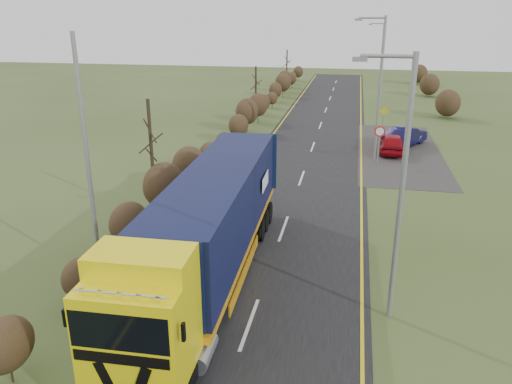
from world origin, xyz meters
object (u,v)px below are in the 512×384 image
object	(u,v)px
lorry	(210,225)
car_blue_sedan	(405,136)
car_red_hatchback	(392,143)
streetlight_near	(399,183)
speed_sign	(379,137)

from	to	relation	value
lorry	car_blue_sedan	size ratio (longest dim) A/B	3.38
car_blue_sedan	car_red_hatchback	bearing A→B (deg)	95.80
car_red_hatchback	streetlight_near	world-z (taller)	streetlight_near
lorry	speed_sign	xyz separation A→B (m)	(6.74, 17.99, -0.58)
lorry	car_red_hatchback	size ratio (longest dim) A/B	3.61
streetlight_near	lorry	bearing A→B (deg)	171.99
car_red_hatchback	speed_sign	world-z (taller)	speed_sign
car_blue_sedan	speed_sign	world-z (taller)	speed_sign
speed_sign	car_red_hatchback	bearing A→B (deg)	70.28
streetlight_near	speed_sign	distance (m)	19.13
car_blue_sedan	streetlight_near	size ratio (longest dim) A/B	0.52
car_blue_sedan	streetlight_near	world-z (taller)	streetlight_near
car_red_hatchback	car_blue_sedan	size ratio (longest dim) A/B	0.94
car_blue_sedan	speed_sign	bearing A→B (deg)	98.99
lorry	car_red_hatchback	bearing A→B (deg)	67.98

